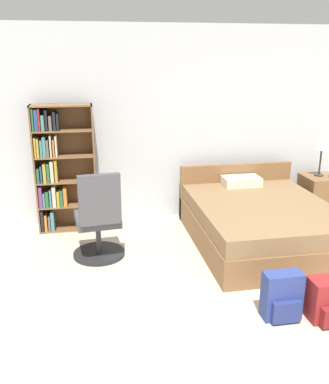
{
  "coord_description": "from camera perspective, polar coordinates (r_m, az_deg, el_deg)",
  "views": [
    {
      "loc": [
        -1.59,
        -2.46,
        2.2
      ],
      "look_at": [
        -0.78,
        1.98,
        0.76
      ],
      "focal_mm": 40.0,
      "sensor_mm": 36.0,
      "label": 1
    }
  ],
  "objects": [
    {
      "name": "backpack_red",
      "position": [
        4.07,
        21.0,
        -13.37
      ],
      "size": [
        0.34,
        0.3,
        0.38
      ],
      "color": "maroon",
      "rests_on": "ground_plane"
    },
    {
      "name": "backpack_blue",
      "position": [
        3.95,
        15.39,
        -13.35
      ],
      "size": [
        0.33,
        0.22,
        0.43
      ],
      "color": "navy",
      "rests_on": "ground_plane"
    },
    {
      "name": "wall_back",
      "position": [
        5.98,
        5.3,
        8.99
      ],
      "size": [
        9.0,
        0.06,
        2.6
      ],
      "color": "silver",
      "rests_on": "ground_plane"
    },
    {
      "name": "bed",
      "position": [
        5.35,
        12.55,
        -3.87
      ],
      "size": [
        1.58,
        2.01,
        0.78
      ],
      "color": "brown",
      "rests_on": "ground_plane"
    },
    {
      "name": "nightstand",
      "position": [
        6.5,
        19.98,
        -0.46
      ],
      "size": [
        0.49,
        0.5,
        0.58
      ],
      "color": "brown",
      "rests_on": "ground_plane"
    },
    {
      "name": "table_lamp",
      "position": [
        6.34,
        20.28,
        5.96
      ],
      "size": [
        0.21,
        0.21,
        0.57
      ],
      "color": "#333333",
      "rests_on": "nightstand"
    },
    {
      "name": "bookshelf",
      "position": [
        5.62,
        -14.04,
        3.08
      ],
      "size": [
        0.76,
        0.27,
        1.63
      ],
      "color": "brown",
      "rests_on": "ground_plane"
    },
    {
      "name": "ground_plane",
      "position": [
        3.66,
        19.07,
        -20.33
      ],
      "size": [
        14.0,
        14.0,
        0.0
      ],
      "primitive_type": "plane",
      "color": "beige"
    },
    {
      "name": "office_chair",
      "position": [
        4.79,
        -8.77,
        -3.98
      ],
      "size": [
        0.59,
        0.64,
        1.04
      ],
      "color": "#232326",
      "rests_on": "ground_plane"
    }
  ]
}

